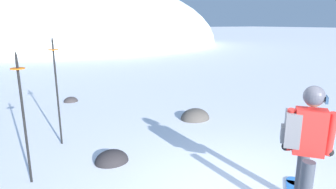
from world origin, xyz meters
TOP-DOWN VIEW (x-y plane):
  - ridge_peak_main at (4.18, 33.98)m, footprint 35.46×31.92m
  - snowboarder_main at (0.54, -0.28)m, footprint 1.44×1.32m
  - piste_marker_near at (-1.81, 3.58)m, footprint 0.20×0.20m
  - piste_marker_far at (-2.49, 2.25)m, footprint 0.20×0.20m
  - rock_dark at (-1.16, 2.30)m, footprint 0.61×0.52m
  - rock_mid at (-0.98, 6.91)m, footprint 0.44×0.38m
  - rock_small at (1.52, 3.57)m, footprint 0.78×0.66m

SIDE VIEW (x-z plane):
  - ridge_peak_main at x=4.18m, z-range -7.56..7.56m
  - rock_dark at x=-1.16m, z-range -0.21..0.21m
  - rock_mid at x=-0.98m, z-range -0.15..0.15m
  - rock_small at x=1.52m, z-range -0.27..0.27m
  - snowboarder_main at x=0.54m, z-range 0.06..1.78m
  - piste_marker_far at x=-2.49m, z-range 0.14..2.21m
  - piste_marker_near at x=-1.81m, z-range 0.15..2.34m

